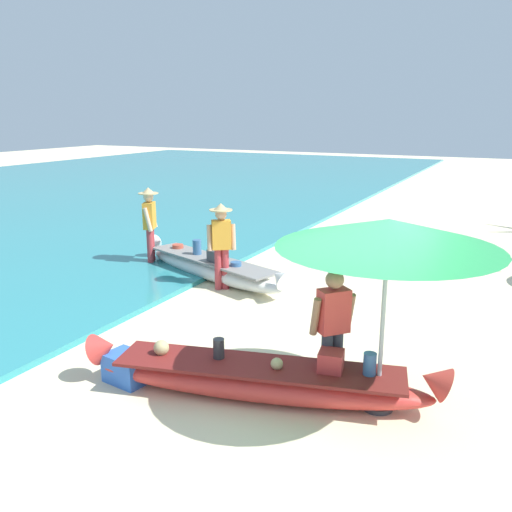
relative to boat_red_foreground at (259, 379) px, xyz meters
The scene contains 8 objects.
ground_plane 0.75m from the boat_red_foreground, ahead, with size 80.00×80.00×0.00m, color beige.
boat_red_foreground is the anchor object (origin of this frame).
boat_white_midground 4.97m from the boat_red_foreground, 127.99° to the left, with size 4.20×1.95×0.75m.
person_vendor_hatted 4.33m from the boat_red_foreground, 126.27° to the left, with size 0.56×0.48×1.70m.
person_tourist_customer 1.10m from the boat_red_foreground, 33.56° to the left, with size 0.51×0.53×1.57m.
person_vendor_assistant 6.43m from the boat_red_foreground, 138.87° to the left, with size 0.44×0.58×1.77m.
patio_umbrella_large 2.32m from the boat_red_foreground, 15.94° to the left, with size 2.45×2.45×2.26m.
cooler_box 1.74m from the boat_red_foreground, 166.52° to the right, with size 0.55×0.40×0.38m, color blue.
Camera 1 is at (1.94, -5.40, 3.35)m, focal length 38.20 mm.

